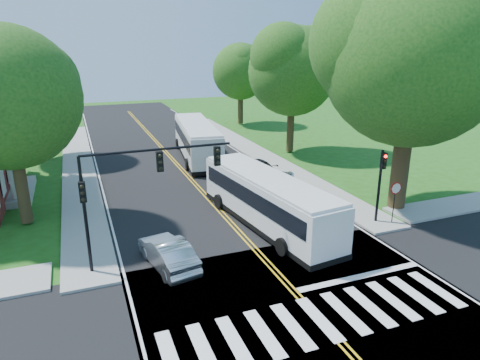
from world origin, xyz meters
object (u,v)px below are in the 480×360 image
bus_lead (267,200)px  suv (280,180)px  hatchback (168,253)px  signal_ne (381,177)px  dark_sedan (255,167)px  signal_nw (136,181)px  bus_follow (197,140)px

bus_lead → suv: bearing=-130.4°
bus_lead → hatchback: (-6.55, -2.78, -0.89)m
signal_ne → suv: bearing=108.5°
dark_sedan → suv: bearing=86.0°
signal_nw → signal_ne: 14.13m
dark_sedan → signal_ne: bearing=95.9°
suv → dark_sedan: 4.11m
bus_follow → suv: (3.26, -11.07, -1.06)m
signal_nw → suv: 14.33m
signal_ne → suv: (-2.61, 7.79, -2.27)m
bus_lead → hatchback: size_ratio=2.71×
bus_lead → bus_follow: 16.72m
hatchback → dark_sedan: (9.99, 12.53, -0.08)m
hatchback → suv: bearing=-150.9°
signal_ne → hatchback: size_ratio=0.99×
suv → dark_sedan: bearing=-64.7°
hatchback → dark_sedan: size_ratio=0.99×
signal_ne → signal_nw: bearing=-180.0°
signal_nw → bus_lead: 8.48m
signal_ne → dark_sedan: signal_ne is taller
signal_nw → hatchback: signal_nw is taller
signal_nw → hatchback: 3.87m
bus_lead → bus_follow: (0.45, 16.72, 0.13)m
bus_lead → bus_follow: bus_follow is taller
hatchback → signal_ne: bearing=172.5°
bus_follow → hatchback: size_ratio=2.92×
signal_ne → dark_sedan: bearing=103.6°
signal_nw → signal_ne: bearing=0.0°
signal_nw → bus_lead: signal_nw is taller
signal_nw → suv: (11.45, 7.80, -3.68)m
signal_nw → signal_ne: (14.06, 0.01, -1.41)m
suv → bus_lead: bearing=78.3°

